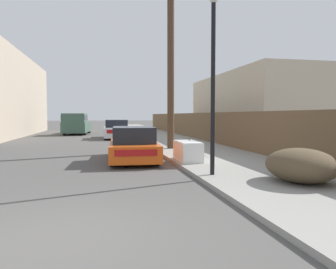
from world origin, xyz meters
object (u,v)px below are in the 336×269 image
object	(u,v)px
brush_pile	(301,165)
discarded_fridge	(188,151)
parked_sports_car_red	(133,145)
utility_pole	(171,59)
pickup_truck	(77,124)
street_lamp	(213,71)
car_parked_mid	(116,130)

from	to	relation	value
brush_pile	discarded_fridge	bearing A→B (deg)	111.98
parked_sports_car_red	utility_pole	xyz separation A→B (m)	(2.16, 3.21, 3.89)
discarded_fridge	utility_pole	bearing A→B (deg)	86.30
pickup_truck	street_lamp	size ratio (longest dim) A/B	1.17
pickup_truck	street_lamp	bearing A→B (deg)	106.95
parked_sports_car_red	brush_pile	distance (m)	6.52
parked_sports_car_red	utility_pole	world-z (taller)	utility_pole
pickup_truck	utility_pole	bearing A→B (deg)	114.00
utility_pole	street_lamp	world-z (taller)	utility_pole
brush_pile	parked_sports_car_red	bearing A→B (deg)	123.02
car_parked_mid	street_lamp	distance (m)	16.90
discarded_fridge	parked_sports_car_red	xyz separation A→B (m)	(-1.84, 1.22, 0.13)
utility_pole	pickup_truck	bearing A→B (deg)	109.98
car_parked_mid	street_lamp	bearing A→B (deg)	-82.96
discarded_fridge	brush_pile	bearing A→B (deg)	-67.59
utility_pole	brush_pile	world-z (taller)	utility_pole
parked_sports_car_red	pickup_truck	world-z (taller)	pickup_truck
discarded_fridge	parked_sports_car_red	distance (m)	2.21
discarded_fridge	utility_pole	size ratio (longest dim) A/B	0.19
utility_pole	brush_pile	distance (m)	9.64
parked_sports_car_red	street_lamp	size ratio (longest dim) A/B	0.94
parked_sports_car_red	pickup_truck	size ratio (longest dim) A/B	0.80
car_parked_mid	brush_pile	distance (m)	18.40
discarded_fridge	car_parked_mid	distance (m)	13.92
utility_pole	brush_pile	size ratio (longest dim) A/B	4.39
pickup_truck	discarded_fridge	bearing A→B (deg)	108.92
car_parked_mid	street_lamp	world-z (taller)	street_lamp
street_lamp	brush_pile	distance (m)	3.30
street_lamp	utility_pole	bearing A→B (deg)	86.98
car_parked_mid	utility_pole	world-z (taller)	utility_pole
utility_pole	brush_pile	xyz separation A→B (m)	(1.40, -8.68, -3.95)
pickup_truck	brush_pile	size ratio (longest dim) A/B	2.93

